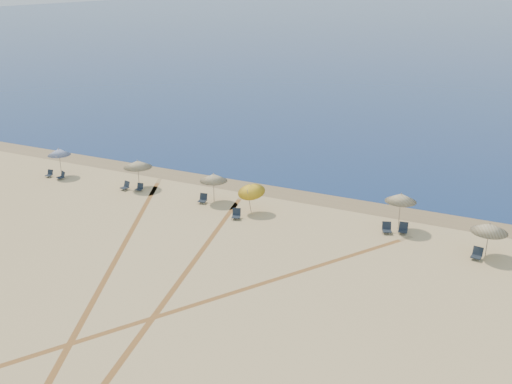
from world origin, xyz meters
The scene contains 19 objects.
ground centered at (0.00, 0.00, 0.00)m, with size 160.00×160.00×0.00m, color tan.
ocean centered at (0.00, 225.00, 0.01)m, with size 500.00×500.00×0.00m, color #0C2151.
wet_sand centered at (0.00, 24.00, 0.00)m, with size 500.00×500.00×0.00m, color olive.
umbrella_0 centered at (-18.38, 19.48, 2.12)m, with size 1.92×1.92×2.47m.
umbrella_1 centered at (-10.56, 19.97, 2.00)m, with size 2.30×2.30×2.34m.
umbrella_2 centered at (-3.51, 19.90, 1.93)m, with size 2.11×2.11×2.27m.
umbrella_3 centered at (-0.01, 19.17, 1.82)m, with size 1.99×2.06×2.40m.
umbrella_4 centered at (10.34, 20.90, 2.28)m, with size 2.11×2.11×2.63m.
umbrella_5 centered at (16.12, 19.14, 1.90)m, with size 2.21×2.21×2.24m.
chair_0 centered at (-19.09, 18.81, 0.26)m, with size 0.57×0.64×0.60m.
chair_1 centered at (-17.72, 18.79, 0.28)m, with size 0.72×0.78×0.64m.
chair_2 centered at (-11.23, 19.07, 0.30)m, with size 0.68×0.75×0.67m.
chair_3 centered at (-10.04, 19.34, 0.27)m, with size 0.60×0.67×0.60m.
chair_4 centered at (-4.14, 19.30, 0.31)m, with size 0.68×0.76×0.70m.
chair_5 centered at (-0.44, 17.70, 0.31)m, with size 0.80×0.86×0.71m.
chair_6 centered at (9.78, 19.94, 0.32)m, with size 0.81×0.87×0.72m.
chair_7 centered at (10.78, 20.37, 0.32)m, with size 0.66×0.76×0.72m.
chair_8 centered at (15.67, 18.53, 0.32)m, with size 0.69×0.78×0.72m.
tire_tracks centered at (0.11, 8.30, 0.00)m, with size 46.31×40.28×0.00m.
Camera 1 is at (17.31, -15.93, 16.29)m, focal length 40.75 mm.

